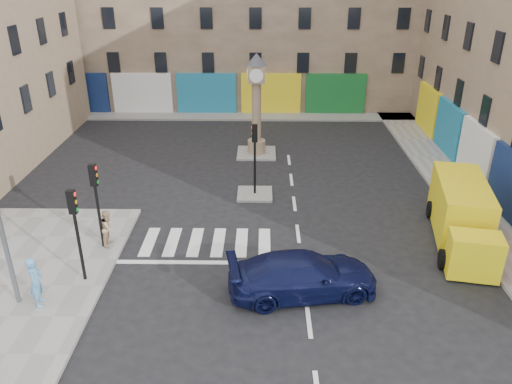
{
  "coord_description": "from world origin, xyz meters",
  "views": [
    {
      "loc": [
        -1.59,
        -15.41,
        11.15
      ],
      "look_at": [
        -1.88,
        4.1,
        2.0
      ],
      "focal_mm": 35.0,
      "sensor_mm": 36.0,
      "label": 1
    }
  ],
  "objects_px": {
    "traffic_light_island": "(255,148)",
    "yellow_van": "(462,215)",
    "pedestrian_tan": "(108,228)",
    "clock_pillar": "(256,99)",
    "navy_sedan": "(303,275)",
    "traffic_light_left_far": "(96,193)",
    "pedestrian_blue": "(36,281)",
    "traffic_light_left_near": "(75,221)"
  },
  "relations": [
    {
      "from": "pedestrian_tan",
      "to": "clock_pillar",
      "type": "bearing_deg",
      "value": -23.67
    },
    {
      "from": "navy_sedan",
      "to": "yellow_van",
      "type": "xyz_separation_m",
      "value": [
        7.1,
        4.04,
        0.4
      ]
    },
    {
      "from": "pedestrian_tan",
      "to": "navy_sedan",
      "type": "bearing_deg",
      "value": -106.75
    },
    {
      "from": "traffic_light_left_far",
      "to": "pedestrian_blue",
      "type": "relative_size",
      "value": 1.97
    },
    {
      "from": "pedestrian_blue",
      "to": "yellow_van",
      "type": "bearing_deg",
      "value": -83.9
    },
    {
      "from": "traffic_light_left_far",
      "to": "clock_pillar",
      "type": "bearing_deg",
      "value": 61.06
    },
    {
      "from": "yellow_van",
      "to": "pedestrian_tan",
      "type": "relative_size",
      "value": 4.31
    },
    {
      "from": "traffic_light_island",
      "to": "clock_pillar",
      "type": "bearing_deg",
      "value": 90.0
    },
    {
      "from": "traffic_light_left_far",
      "to": "navy_sedan",
      "type": "height_order",
      "value": "traffic_light_left_far"
    },
    {
      "from": "traffic_light_island",
      "to": "yellow_van",
      "type": "relative_size",
      "value": 0.54
    },
    {
      "from": "navy_sedan",
      "to": "pedestrian_tan",
      "type": "height_order",
      "value": "pedestrian_tan"
    },
    {
      "from": "clock_pillar",
      "to": "traffic_light_island",
      "type": "bearing_deg",
      "value": -90.0
    },
    {
      "from": "navy_sedan",
      "to": "traffic_light_island",
      "type": "bearing_deg",
      "value": 3.04
    },
    {
      "from": "traffic_light_left_far",
      "to": "traffic_light_island",
      "type": "bearing_deg",
      "value": 40.6
    },
    {
      "from": "navy_sedan",
      "to": "pedestrian_tan",
      "type": "bearing_deg",
      "value": 58.99
    },
    {
      "from": "traffic_light_left_far",
      "to": "clock_pillar",
      "type": "distance_m",
      "value": 13.05
    },
    {
      "from": "pedestrian_blue",
      "to": "traffic_light_left_far",
      "type": "bearing_deg",
      "value": -26.22
    },
    {
      "from": "traffic_light_left_far",
      "to": "pedestrian_blue",
      "type": "bearing_deg",
      "value": -105.31
    },
    {
      "from": "pedestrian_tan",
      "to": "pedestrian_blue",
      "type": "bearing_deg",
      "value": 166.46
    },
    {
      "from": "traffic_light_left_near",
      "to": "clock_pillar",
      "type": "height_order",
      "value": "clock_pillar"
    },
    {
      "from": "traffic_light_island",
      "to": "pedestrian_blue",
      "type": "distance_m",
      "value": 11.98
    },
    {
      "from": "clock_pillar",
      "to": "yellow_van",
      "type": "xyz_separation_m",
      "value": [
        8.99,
        -10.31,
        -2.36
      ]
    },
    {
      "from": "traffic_light_island",
      "to": "yellow_van",
      "type": "distance_m",
      "value": 10.07
    },
    {
      "from": "clock_pillar",
      "to": "pedestrian_tan",
      "type": "relative_size",
      "value": 3.85
    },
    {
      "from": "navy_sedan",
      "to": "pedestrian_tan",
      "type": "relative_size",
      "value": 3.41
    },
    {
      "from": "traffic_light_left_near",
      "to": "traffic_light_island",
      "type": "height_order",
      "value": "traffic_light_left_near"
    },
    {
      "from": "traffic_light_island",
      "to": "clock_pillar",
      "type": "distance_m",
      "value": 6.07
    },
    {
      "from": "traffic_light_island",
      "to": "pedestrian_blue",
      "type": "height_order",
      "value": "traffic_light_island"
    },
    {
      "from": "traffic_light_island",
      "to": "navy_sedan",
      "type": "distance_m",
      "value": 8.75
    },
    {
      "from": "clock_pillar",
      "to": "pedestrian_tan",
      "type": "xyz_separation_m",
      "value": [
        -6.04,
        -11.25,
        -2.61
      ]
    },
    {
      "from": "yellow_van",
      "to": "pedestrian_tan",
      "type": "bearing_deg",
      "value": -165.64
    },
    {
      "from": "traffic_light_island",
      "to": "navy_sedan",
      "type": "relative_size",
      "value": 0.68
    },
    {
      "from": "traffic_light_island",
      "to": "pedestrian_tan",
      "type": "bearing_deg",
      "value": -138.98
    },
    {
      "from": "yellow_van",
      "to": "pedestrian_tan",
      "type": "xyz_separation_m",
      "value": [
        -15.03,
        -0.94,
        -0.25
      ]
    },
    {
      "from": "traffic_light_left_near",
      "to": "clock_pillar",
      "type": "distance_m",
      "value": 15.19
    },
    {
      "from": "traffic_light_left_near",
      "to": "yellow_van",
      "type": "bearing_deg",
      "value": 12.84
    },
    {
      "from": "pedestrian_blue",
      "to": "pedestrian_tan",
      "type": "xyz_separation_m",
      "value": [
        1.33,
        4.06,
        -0.14
      ]
    },
    {
      "from": "traffic_light_left_far",
      "to": "pedestrian_tan",
      "type": "distance_m",
      "value": 1.7
    },
    {
      "from": "traffic_light_left_near",
      "to": "traffic_light_left_far",
      "type": "bearing_deg",
      "value": 90.0
    },
    {
      "from": "traffic_light_left_far",
      "to": "pedestrian_tan",
      "type": "xyz_separation_m",
      "value": [
        0.26,
        0.14,
        -1.68
      ]
    },
    {
      "from": "traffic_light_island",
      "to": "clock_pillar",
      "type": "xyz_separation_m",
      "value": [
        0.0,
        6.0,
        0.96
      ]
    },
    {
      "from": "traffic_light_island",
      "to": "traffic_light_left_near",
      "type": "bearing_deg",
      "value": -128.93
    }
  ]
}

